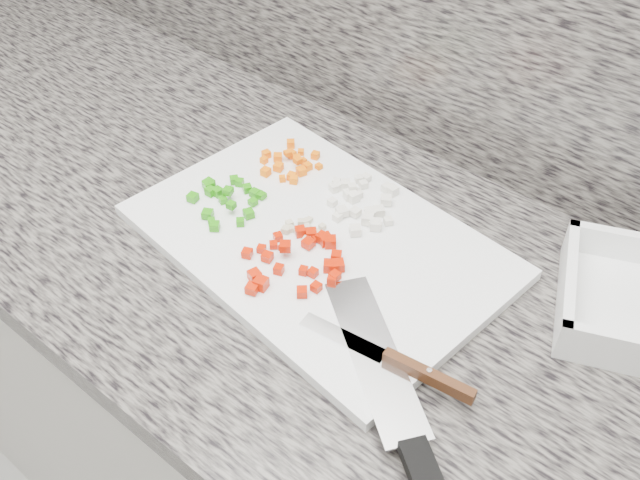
# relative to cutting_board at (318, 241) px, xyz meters

# --- Properties ---
(cabinet) EXTENTS (3.92, 0.62, 0.86)m
(cabinet) POSITION_rel_cutting_board_xyz_m (0.04, -0.02, -0.48)
(cabinet) COLOR silver
(cabinet) RESTS_ON ground
(countertop) EXTENTS (3.96, 0.64, 0.04)m
(countertop) POSITION_rel_cutting_board_xyz_m (0.04, -0.02, -0.03)
(countertop) COLOR #605C55
(countertop) RESTS_ON cabinet
(cutting_board) EXTENTS (0.52, 0.38, 0.02)m
(cutting_board) POSITION_rel_cutting_board_xyz_m (0.00, 0.00, 0.00)
(cutting_board) COLOR white
(cutting_board) RESTS_ON countertop
(carrot_pile) EXTENTS (0.09, 0.09, 0.02)m
(carrot_pile) POSITION_rel_cutting_board_xyz_m (-0.13, 0.09, 0.01)
(carrot_pile) COLOR #FF6C05
(carrot_pile) RESTS_ON cutting_board
(onion_pile) EXTENTS (0.12, 0.12, 0.02)m
(onion_pile) POSITION_rel_cutting_board_xyz_m (0.01, 0.09, 0.01)
(onion_pile) COLOR silver
(onion_pile) RESTS_ON cutting_board
(green_pepper_pile) EXTENTS (0.11, 0.11, 0.02)m
(green_pepper_pile) POSITION_rel_cutting_board_xyz_m (-0.15, -0.03, 0.02)
(green_pepper_pile) COLOR #258D0C
(green_pepper_pile) RESTS_ON cutting_board
(red_pepper_pile) EXTENTS (0.13, 0.15, 0.02)m
(red_pepper_pile) POSITION_rel_cutting_board_xyz_m (0.01, -0.05, 0.02)
(red_pepper_pile) COLOR #C11A02
(red_pepper_pile) RESTS_ON cutting_board
(garlic_pile) EXTENTS (0.05, 0.05, 0.01)m
(garlic_pile) POSITION_rel_cutting_board_xyz_m (-0.02, -0.00, 0.01)
(garlic_pile) COLOR beige
(garlic_pile) RESTS_ON cutting_board
(chef_knife) EXTENTS (0.34, 0.26, 0.02)m
(chef_knife) POSITION_rel_cutting_board_xyz_m (0.28, -0.19, 0.01)
(chef_knife) COLOR white
(chef_knife) RESTS_ON cutting_board
(paring_knife) EXTENTS (0.22, 0.04, 0.02)m
(paring_knife) POSITION_rel_cutting_board_xyz_m (0.21, -0.11, 0.01)
(paring_knife) COLOR white
(paring_knife) RESTS_ON cutting_board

